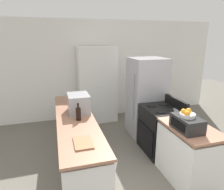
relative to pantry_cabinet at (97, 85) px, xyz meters
The scene contains 11 objects.
wall_back 0.47m from the pantry_cabinet, 86.20° to the left, with size 7.00×0.06×2.60m.
counter_left 2.07m from the pantry_cabinet, 112.59° to the right, with size 0.60×2.65×0.88m.
counter_right 2.88m from the pantry_cabinet, 73.29° to the right, with size 0.60×0.93×0.88m.
pantry_cabinet is the anchor object (origin of this frame).
stove 2.10m from the pantry_cabinet, 65.76° to the right, with size 0.66×0.74×1.04m.
refrigerator 1.40m from the pantry_cabinet, 51.13° to the right, with size 0.76×0.70×1.73m.
microwave 1.76m from the pantry_cabinet, 112.62° to the right, with size 0.36×0.45×0.32m.
wine_bottle 2.12m from the pantry_cabinet, 110.06° to the right, with size 0.08×0.08×0.28m.
toaster_oven 2.85m from the pantry_cabinet, 76.12° to the right, with size 0.29×0.45×0.20m.
fruit_bowl 2.85m from the pantry_cabinet, 76.33° to the right, with size 0.21×0.21×0.11m.
cutting_board 2.84m from the pantry_cabinet, 105.69° to the right, with size 0.22×0.33×0.02m.
Camera 1 is at (-1.07, -1.67, 2.13)m, focal length 32.00 mm.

